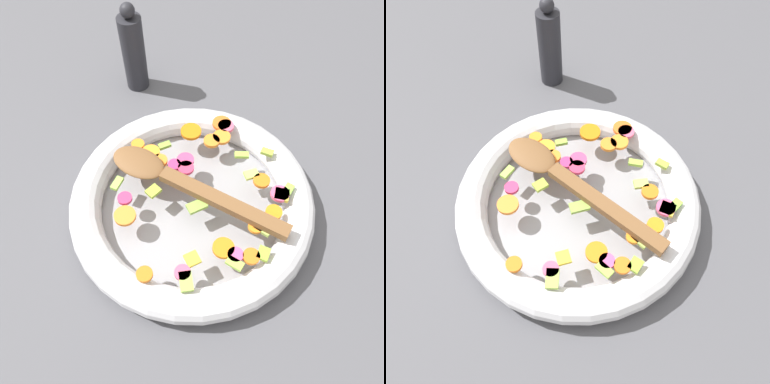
{
  "view_description": "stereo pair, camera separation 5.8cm",
  "coord_description": "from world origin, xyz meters",
  "views": [
    {
      "loc": [
        -0.27,
        -0.15,
        0.54
      ],
      "look_at": [
        0.0,
        0.0,
        0.05
      ],
      "focal_mm": 35.0,
      "sensor_mm": 36.0,
      "label": 1
    },
    {
      "loc": [
        -0.24,
        -0.2,
        0.54
      ],
      "look_at": [
        0.0,
        0.0,
        0.05
      ],
      "focal_mm": 35.0,
      "sensor_mm": 36.0,
      "label": 2
    }
  ],
  "objects": [
    {
      "name": "skillet",
      "position": [
        0.0,
        0.0,
        0.02
      ],
      "size": [
        0.39,
        0.39,
        0.05
      ],
      "color": "gray",
      "rests_on": "ground_plane"
    },
    {
      "name": "pepper_mill",
      "position": [
        0.21,
        0.24,
        0.08
      ],
      "size": [
        0.04,
        0.04,
        0.18
      ],
      "color": "#232328",
      "rests_on": "ground_plane"
    },
    {
      "name": "chopped_vegetables",
      "position": [
        0.02,
        -0.01,
        0.05
      ],
      "size": [
        0.33,
        0.29,
        0.01
      ],
      "color": "orange",
      "rests_on": "skillet"
    },
    {
      "name": "wooden_spoon",
      "position": [
        0.0,
        0.03,
        0.06
      ],
      "size": [
        0.06,
        0.3,
        0.01
      ],
      "color": "brown",
      "rests_on": "chopped_vegetables"
    },
    {
      "name": "ground_plane",
      "position": [
        0.0,
        0.0,
        0.0
      ],
      "size": [
        4.0,
        4.0,
        0.0
      ],
      "primitive_type": "plane",
      "color": "#4C4C51"
    }
  ]
}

